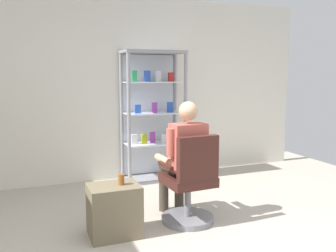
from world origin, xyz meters
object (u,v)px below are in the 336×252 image
(office_chair, at_px, (190,187))
(seated_shopkeeper, at_px, (183,154))
(storage_crate, at_px, (114,210))
(display_cabinet_main, at_px, (152,115))
(tea_glass, at_px, (121,179))

(office_chair, distance_m, seated_shopkeeper, 0.36)
(seated_shopkeeper, xyz_separation_m, storage_crate, (-0.80, -0.16, -0.46))
(seated_shopkeeper, height_order, storage_crate, seated_shopkeeper)
(display_cabinet_main, xyz_separation_m, storage_crate, (-0.99, -1.75, -0.71))
(office_chair, distance_m, storage_crate, 0.82)
(display_cabinet_main, height_order, tea_glass, display_cabinet_main)
(office_chair, height_order, tea_glass, office_chair)
(storage_crate, bearing_deg, tea_glass, -10.08)
(seated_shopkeeper, relative_size, storage_crate, 2.54)
(display_cabinet_main, relative_size, storage_crate, 3.74)
(display_cabinet_main, xyz_separation_m, tea_glass, (-0.92, -1.76, -0.40))
(office_chair, bearing_deg, display_cabinet_main, 84.06)
(office_chair, bearing_deg, seated_shopkeeper, 93.43)
(display_cabinet_main, height_order, office_chair, display_cabinet_main)
(display_cabinet_main, distance_m, office_chair, 1.85)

